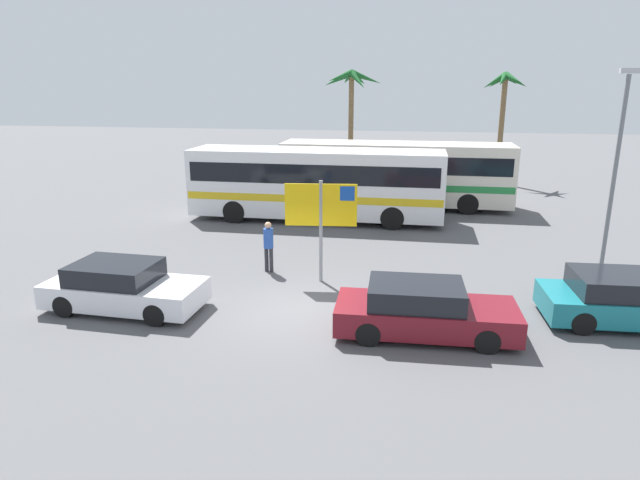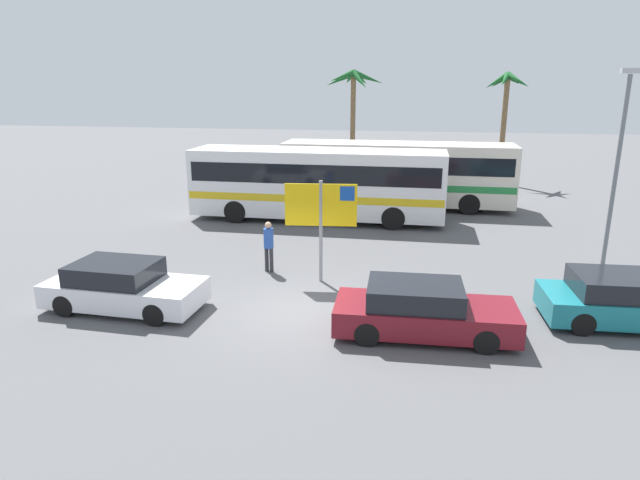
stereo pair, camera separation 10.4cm
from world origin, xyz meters
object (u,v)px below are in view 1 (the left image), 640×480
Objects in this scene: bus_front_coach at (316,181)px; ferry_sign at (322,209)px; pedestrian_by_bus at (268,243)px; car_maroon at (423,310)px; car_white at (123,287)px; bus_rear_coach at (395,171)px; car_teal at (622,300)px.

bus_front_coach is 3.53× the size of ferry_sign.
ferry_sign is 1.89× the size of pedestrian_by_bus.
bus_front_coach is at bearing 95.37° from ferry_sign.
pedestrian_by_bus is at bearing 156.42° from ferry_sign.
pedestrian_by_bus reaches higher than car_maroon.
car_white is 0.97× the size of car_maroon.
car_maroon is (8.10, -0.18, 0.00)m from car_white.
bus_rear_coach is 6.67× the size of pedestrian_by_bus.
ferry_sign is 0.72× the size of car_maroon.
ferry_sign reaches higher than bus_front_coach.
car_white is 13.23m from car_teal.
bus_front_coach is at bearing 110.69° from car_maroon.
bus_front_coach is 4.85m from bus_rear_coach.
ferry_sign is 2.38m from pedestrian_by_bus.
bus_rear_coach is at bearing 93.28° from car_maroon.
bus_front_coach is 2.61× the size of car_white.
car_teal is (9.82, -9.76, -1.15)m from bus_front_coach.
pedestrian_by_bus is (-0.22, -7.43, -0.79)m from bus_front_coach.
ferry_sign is at bearing 164.80° from car_teal.
car_maroon is 6.36m from pedestrian_by_bus.
car_white and car_teal have the same top height.
car_teal is at bearing 15.55° from car_maroon.
bus_front_coach and bus_rear_coach have the same top height.
bus_rear_coach is 3.53× the size of ferry_sign.
bus_front_coach reaches higher than car_teal.
car_teal is at bearing -18.48° from ferry_sign.
bus_front_coach is 13.89m from car_teal.
bus_front_coach is 11.72m from car_white.
bus_front_coach is 2.52× the size of car_maroon.
car_maroon is at bearing 0.96° from car_white.
pedestrian_by_bus is (-10.04, 2.33, 0.36)m from car_teal.
ferry_sign reaches higher than car_maroon.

